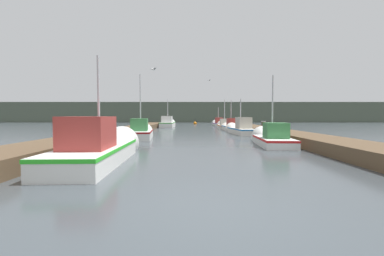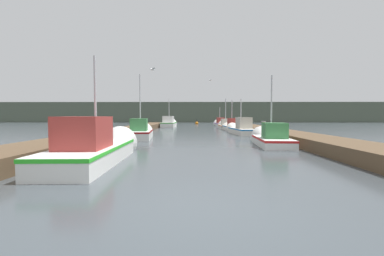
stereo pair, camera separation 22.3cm
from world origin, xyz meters
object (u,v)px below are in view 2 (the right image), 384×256
fishing_boat_2 (141,132)px  fishing_boat_6 (169,123)px  fishing_boat_0 (99,147)px  seagull_lead (210,80)px  fishing_boat_4 (231,127)px  channel_buoy (197,123)px  fishing_boat_7 (219,123)px  fishing_boat_1 (269,138)px  mooring_piling_1 (263,129)px  mooring_piling_2 (96,138)px  seagull_1 (152,69)px  fishing_boat_5 (225,126)px  fishing_boat_3 (240,129)px  mooring_piling_3 (165,121)px  mooring_piling_0 (95,139)px

fishing_boat_2 → fishing_boat_6: size_ratio=0.79×
fishing_boat_0 → seagull_lead: size_ratio=11.34×
fishing_boat_4 → channel_buoy: size_ratio=4.87×
fishing_boat_4 → fishing_boat_7: fishing_boat_4 is taller
fishing_boat_6 → channel_buoy: fishing_boat_6 is taller
seagull_lead → fishing_boat_1: bearing=169.0°
fishing_boat_7 → mooring_piling_1: bearing=-90.7°
fishing_boat_2 → fishing_boat_7: fishing_boat_2 is taller
fishing_boat_7 → mooring_piling_2: bearing=-111.6°
seagull_lead → seagull_1: 15.42m
fishing_boat_7 → seagull_1: seagull_1 is taller
fishing_boat_2 → fishing_boat_7: bearing=65.0°
fishing_boat_5 → mooring_piling_1: bearing=-84.0°
fishing_boat_2 → mooring_piling_1: bearing=0.0°
fishing_boat_1 → fishing_boat_2: size_ratio=0.97×
fishing_boat_3 → mooring_piling_1: size_ratio=4.97×
fishing_boat_2 → seagull_lead: size_ratio=9.04×
fishing_boat_0 → fishing_boat_3: 15.37m
mooring_piling_3 → seagull_lead: seagull_lead is taller
seagull_1 → mooring_piling_2: bearing=85.7°
fishing_boat_5 → mooring_piling_3: (-8.58, 8.93, 0.32)m
fishing_boat_5 → seagull_1: 18.89m
fishing_boat_0 → fishing_boat_5: (7.18, 22.72, -0.10)m
fishing_boat_3 → mooring_piling_1: 3.76m
seagull_lead → mooring_piling_2: bearing=138.0°
fishing_boat_2 → fishing_boat_4: size_ratio=0.92×
fishing_boat_7 → fishing_boat_2: bearing=-112.9°
fishing_boat_5 → fishing_boat_7: fishing_boat_5 is taller
fishing_boat_0 → fishing_boat_6: bearing=88.2°
fishing_boat_5 → seagull_lead: 6.19m
fishing_boat_1 → mooring_piling_1: (0.99, 4.95, 0.25)m
fishing_boat_4 → fishing_boat_7: bearing=86.6°
mooring_piling_3 → fishing_boat_0: bearing=-87.5°
fishing_boat_2 → mooring_piling_1: fishing_boat_2 is taller
mooring_piling_0 → mooring_piling_3: bearing=90.3°
mooring_piling_1 → fishing_boat_3: bearing=107.2°
fishing_boat_3 → fishing_boat_2: bearing=-154.9°
fishing_boat_4 → mooring_piling_3: bearing=120.3°
fishing_boat_2 → mooring_piling_0: size_ratio=5.24×
fishing_boat_2 → mooring_piling_0: (-0.81, -6.23, 0.07)m
fishing_boat_2 → mooring_piling_2: 5.44m
fishing_boat_2 → fishing_boat_3: size_ratio=0.86×
fishing_boat_0 → fishing_boat_1: bearing=31.3°
seagull_1 → seagull_lead: bearing=-51.4°
fishing_boat_1 → mooring_piling_1: bearing=82.6°
mooring_piling_3 → seagull_1: size_ratio=2.64×
fishing_boat_1 → fishing_boat_6: 23.36m
mooring_piling_0 → mooring_piling_1: (9.70, 7.17, 0.11)m
fishing_boat_4 → fishing_boat_0: bearing=-115.1°
fishing_boat_0 → seagull_1: seagull_1 is taller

